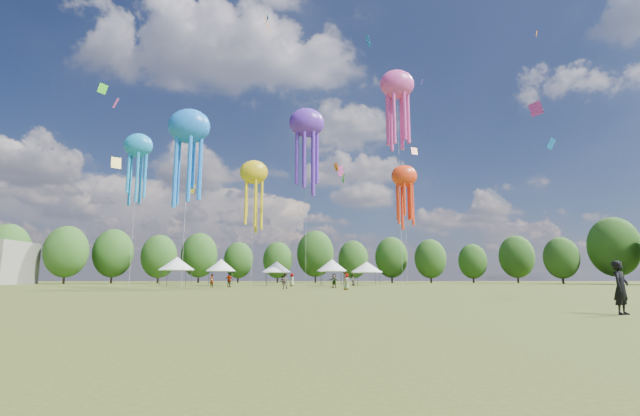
{
  "coord_description": "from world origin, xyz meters",
  "views": [
    {
      "loc": [
        -1.74,
        -15.2,
        1.2
      ],
      "look_at": [
        0.33,
        15.0,
        6.0
      ],
      "focal_mm": 24.79,
      "sensor_mm": 36.0,
      "label": 1
    }
  ],
  "objects": [
    {
      "name": "small_kites",
      "position": [
        1.28,
        41.6,
        30.16
      ],
      "size": [
        75.05,
        56.96,
        43.74
      ],
      "color": "blue",
      "rests_on": "ground"
    },
    {
      "name": "festival_tents",
      "position": [
        -4.91,
        55.62,
        3.14
      ],
      "size": [
        35.16,
        7.58,
        4.41
      ],
      "color": "#47474C",
      "rests_on": "ground"
    },
    {
      "name": "ground",
      "position": [
        0.0,
        0.0,
        0.0
      ],
      "size": [
        300.0,
        300.0,
        0.0
      ],
      "primitive_type": "plane",
      "color": "#384416",
      "rests_on": "ground"
    },
    {
      "name": "spectators_far",
      "position": [
        -0.35,
        44.72,
        0.86
      ],
      "size": [
        20.44,
        27.87,
        1.86
      ],
      "color": "gray",
      "rests_on": "ground"
    },
    {
      "name": "spectator_near",
      "position": [
        -2.28,
        34.13,
        0.82
      ],
      "size": [
        0.87,
        0.72,
        1.63
      ],
      "primitive_type": "imported",
      "rotation": [
        0.0,
        0.0,
        3.01
      ],
      "color": "gray",
      "rests_on": "ground"
    },
    {
      "name": "treeline",
      "position": [
        -3.87,
        62.51,
        6.54
      ],
      "size": [
        201.57,
        95.24,
        13.43
      ],
      "color": "#38281C",
      "rests_on": "ground"
    },
    {
      "name": "observer_main",
      "position": [
        9.24,
        -1.06,
        0.89
      ],
      "size": [
        0.77,
        0.7,
        1.77
      ],
      "primitive_type": "imported",
      "rotation": [
        0.0,
        0.0,
        0.56
      ],
      "color": "black",
      "rests_on": "ground"
    },
    {
      "name": "show_kites",
      "position": [
        -2.16,
        40.34,
        19.09
      ],
      "size": [
        41.52,
        18.18,
        30.76
      ],
      "color": "blue",
      "rests_on": "ground"
    }
  ]
}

